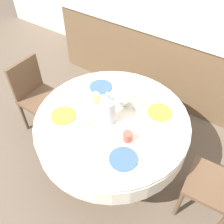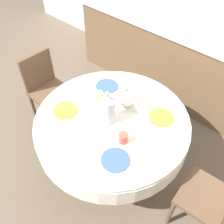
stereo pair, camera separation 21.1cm
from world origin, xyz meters
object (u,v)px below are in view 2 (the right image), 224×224
(chair_left, at_px, (217,200))
(coffee_carafe, at_px, (107,109))
(teapot, at_px, (126,98))
(chair_right, at_px, (46,87))

(chair_left, xyz_separation_m, coffee_carafe, (-1.03, -0.11, 0.38))
(chair_left, height_order, teapot, teapot)
(chair_right, relative_size, teapot, 3.70)
(teapot, bearing_deg, chair_left, -7.02)
(coffee_carafe, relative_size, teapot, 1.40)
(chair_left, relative_size, teapot, 3.70)
(coffee_carafe, xyz_separation_m, teapot, (-0.01, 0.24, -0.05))
(chair_left, bearing_deg, teapot, 78.96)
(chair_left, bearing_deg, coffee_carafe, 92.28)
(chair_left, relative_size, coffee_carafe, 2.65)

